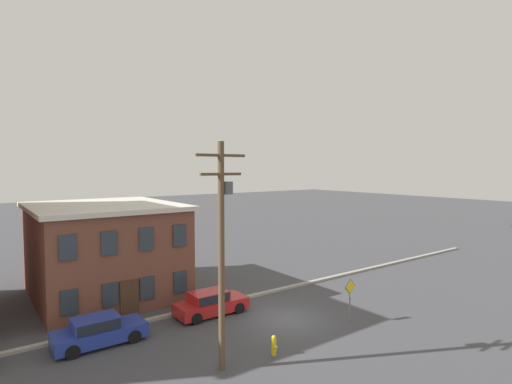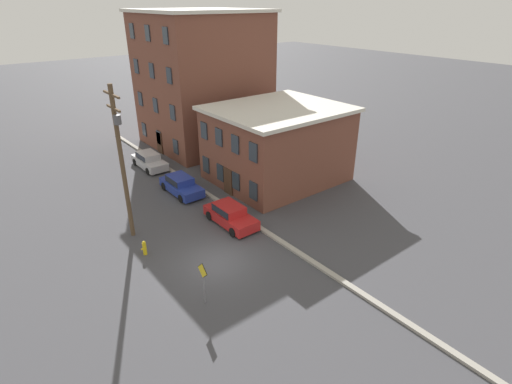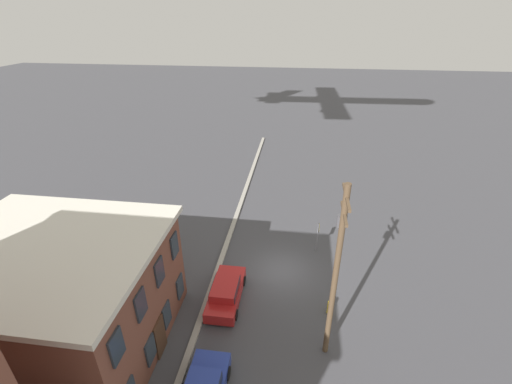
# 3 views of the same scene
# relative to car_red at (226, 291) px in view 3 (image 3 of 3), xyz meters

# --- Properties ---
(ground_plane) EXTENTS (200.00, 200.00, 0.00)m
(ground_plane) POSITION_rel_car_red_xyz_m (3.29, -3.33, -0.75)
(ground_plane) COLOR #424247
(kerb_strip) EXTENTS (56.00, 0.36, 0.16)m
(kerb_strip) POSITION_rel_car_red_xyz_m (3.29, 1.17, -0.67)
(kerb_strip) COLOR #9E998E
(kerb_strip) RESTS_ON ground_plane
(apartment_midblock) EXTENTS (9.30, 10.71, 6.35)m
(apartment_midblock) POSITION_rel_car_red_xyz_m (-4.02, 7.77, 2.44)
(apartment_midblock) COLOR brown
(apartment_midblock) RESTS_ON ground_plane
(car_red) EXTENTS (4.40, 1.92, 1.43)m
(car_red) POSITION_rel_car_red_xyz_m (0.00, 0.00, 0.00)
(car_red) COLOR #B21E1E
(car_red) RESTS_ON ground_plane
(caution_sign) EXTENTS (0.90, 0.08, 2.51)m
(caution_sign) POSITION_rel_car_red_xyz_m (5.89, -5.74, 0.91)
(caution_sign) COLOR slate
(caution_sign) RESTS_ON ground_plane
(utility_pole) EXTENTS (2.40, 0.44, 9.98)m
(utility_pole) POSITION_rel_car_red_xyz_m (-2.79, -5.99, 4.84)
(utility_pole) COLOR brown
(utility_pole) RESTS_ON ground_plane
(fire_hydrant) EXTENTS (0.24, 0.34, 0.96)m
(fire_hydrant) POSITION_rel_car_red_xyz_m (-0.17, -6.32, -0.27)
(fire_hydrant) COLOR yellow
(fire_hydrant) RESTS_ON ground_plane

